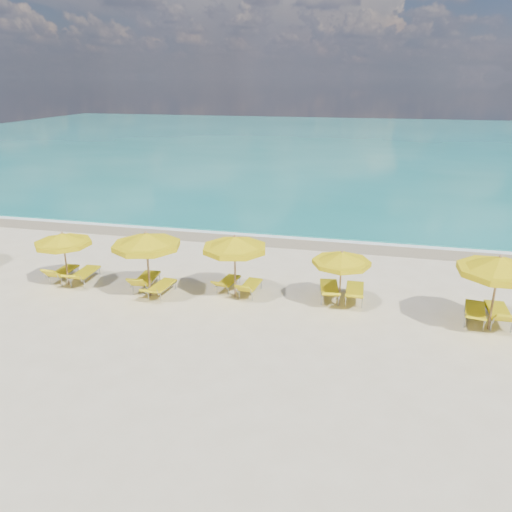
# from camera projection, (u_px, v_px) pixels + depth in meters

# --- Properties ---
(ground_plane) EXTENTS (120.00, 120.00, 0.00)m
(ground_plane) POSITION_uv_depth(u_px,v_px,m) (247.00, 300.00, 18.43)
(ground_plane) COLOR beige
(ocean) EXTENTS (120.00, 80.00, 0.30)m
(ocean) POSITION_uv_depth(u_px,v_px,m) (341.00, 143.00, 62.40)
(ocean) COLOR #157771
(ocean) RESTS_ON ground
(wet_sand_band) EXTENTS (120.00, 2.60, 0.01)m
(wet_sand_band) POSITION_uv_depth(u_px,v_px,m) (283.00, 240.00, 25.21)
(wet_sand_band) COLOR tan
(wet_sand_band) RESTS_ON ground
(foam_line) EXTENTS (120.00, 1.20, 0.03)m
(foam_line) POSITION_uv_depth(u_px,v_px,m) (285.00, 235.00, 25.95)
(foam_line) COLOR white
(foam_line) RESTS_ON ground
(whitecap_near) EXTENTS (14.00, 0.36, 0.05)m
(whitecap_near) POSITION_uv_depth(u_px,v_px,m) (224.00, 193.00, 35.30)
(whitecap_near) COLOR white
(whitecap_near) RESTS_ON ground
(whitecap_far) EXTENTS (18.00, 0.30, 0.05)m
(whitecap_far) POSITION_uv_depth(u_px,v_px,m) (423.00, 183.00, 38.69)
(whitecap_far) COLOR white
(whitecap_far) RESTS_ON ground
(umbrella_1) EXTENTS (2.75, 2.75, 2.19)m
(umbrella_1) POSITION_uv_depth(u_px,v_px,m) (63.00, 240.00, 19.16)
(umbrella_1) COLOR #9F764F
(umbrella_1) RESTS_ON ground
(umbrella_2) EXTENTS (2.86, 2.86, 2.55)m
(umbrella_2) POSITION_uv_depth(u_px,v_px,m) (146.00, 241.00, 18.03)
(umbrella_2) COLOR #9F764F
(umbrella_2) RESTS_ON ground
(umbrella_3) EXTENTS (2.79, 2.79, 2.43)m
(umbrella_3) POSITION_uv_depth(u_px,v_px,m) (235.00, 244.00, 18.01)
(umbrella_3) COLOR #9F764F
(umbrella_3) RESTS_ON ground
(umbrella_4) EXTENTS (2.15, 2.15, 2.09)m
(umbrella_4) POSITION_uv_depth(u_px,v_px,m) (342.00, 259.00, 17.39)
(umbrella_4) COLOR #9F764F
(umbrella_4) RESTS_ON ground
(umbrella_5) EXTENTS (3.28, 3.28, 2.58)m
(umbrella_5) POSITION_uv_depth(u_px,v_px,m) (499.00, 266.00, 15.56)
(umbrella_5) COLOR #9F764F
(umbrella_5) RESTS_ON ground
(lounger_1_left) EXTENTS (0.62, 1.76, 0.84)m
(lounger_1_left) POSITION_uv_depth(u_px,v_px,m) (64.00, 275.00, 20.18)
(lounger_1_left) COLOR #A5A8AD
(lounger_1_left) RESTS_ON ground
(lounger_1_right) EXTENTS (0.71, 1.98, 0.77)m
(lounger_1_right) POSITION_uv_depth(u_px,v_px,m) (85.00, 277.00, 19.96)
(lounger_1_right) COLOR #A5A8AD
(lounger_1_right) RESTS_ON ground
(lounger_2_left) EXTENTS (0.81, 2.01, 0.90)m
(lounger_2_left) POSITION_uv_depth(u_px,v_px,m) (146.00, 283.00, 19.32)
(lounger_2_left) COLOR #A5A8AD
(lounger_2_left) RESTS_ON ground
(lounger_2_right) EXTENTS (0.78, 1.86, 0.64)m
(lounger_2_right) POSITION_uv_depth(u_px,v_px,m) (162.00, 290.00, 18.80)
(lounger_2_right) COLOR #A5A8AD
(lounger_2_right) RESTS_ON ground
(lounger_3_left) EXTENTS (0.77, 1.71, 0.70)m
(lounger_3_left) POSITION_uv_depth(u_px,v_px,m) (228.00, 285.00, 19.28)
(lounger_3_left) COLOR #A5A8AD
(lounger_3_left) RESTS_ON ground
(lounger_3_right) EXTENTS (0.70, 1.74, 0.76)m
(lounger_3_right) POSITION_uv_depth(u_px,v_px,m) (250.00, 289.00, 18.85)
(lounger_3_right) COLOR #A5A8AD
(lounger_3_right) RESTS_ON ground
(lounger_4_left) EXTENTS (0.94, 2.12, 0.78)m
(lounger_4_left) POSITION_uv_depth(u_px,v_px,m) (329.00, 292.00, 18.47)
(lounger_4_left) COLOR #A5A8AD
(lounger_4_left) RESTS_ON ground
(lounger_4_right) EXTENTS (0.69, 2.02, 0.77)m
(lounger_4_right) POSITION_uv_depth(u_px,v_px,m) (354.00, 295.00, 18.30)
(lounger_4_right) COLOR #A5A8AD
(lounger_4_right) RESTS_ON ground
(lounger_5_left) EXTENTS (0.94, 2.08, 0.72)m
(lounger_5_left) POSITION_uv_depth(u_px,v_px,m) (474.00, 315.00, 16.74)
(lounger_5_left) COLOR #A5A8AD
(lounger_5_left) RESTS_ON ground
(lounger_5_right) EXTENTS (0.71, 2.04, 0.88)m
(lounger_5_right) POSITION_uv_depth(u_px,v_px,m) (498.00, 316.00, 16.60)
(lounger_5_right) COLOR #A5A8AD
(lounger_5_right) RESTS_ON ground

